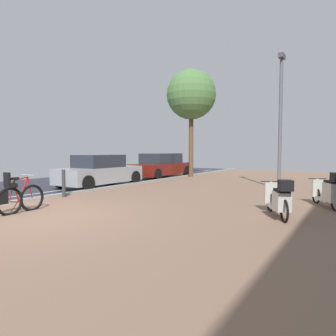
{
  "coord_description": "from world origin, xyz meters",
  "views": [
    {
      "loc": [
        6.43,
        -4.29,
        1.61
      ],
      "look_at": [
        1.99,
        2.65,
        1.11
      ],
      "focal_mm": 31.77,
      "sensor_mm": 36.0,
      "label": 1
    }
  ],
  "objects_px": {
    "parked_car_far": "(161,166)",
    "street_tree": "(191,95)",
    "parked_car_near": "(100,171)",
    "bollard_far": "(64,183)",
    "lamp_post": "(280,115)",
    "scooter_near": "(279,199)",
    "scooter_mid": "(329,192)",
    "bicycle_foreground": "(18,197)"
  },
  "relations": [
    {
      "from": "parked_car_near",
      "to": "scooter_mid",
      "type": "bearing_deg",
      "value": -2.11
    },
    {
      "from": "parked_car_far",
      "to": "scooter_mid",
      "type": "bearing_deg",
      "value": -30.66
    },
    {
      "from": "bicycle_foreground",
      "to": "scooter_mid",
      "type": "height_order",
      "value": "bicycle_foreground"
    },
    {
      "from": "parked_car_near",
      "to": "bollard_far",
      "type": "height_order",
      "value": "parked_car_near"
    },
    {
      "from": "bicycle_foreground",
      "to": "parked_car_near",
      "type": "xyz_separation_m",
      "value": [
        -2.46,
        5.29,
        0.26
      ]
    },
    {
      "from": "scooter_near",
      "to": "parked_car_near",
      "type": "bearing_deg",
      "value": 164.45
    },
    {
      "from": "parked_car_near",
      "to": "bollard_far",
      "type": "xyz_separation_m",
      "value": [
        1.32,
        -2.99,
        -0.18
      ]
    },
    {
      "from": "scooter_near",
      "to": "parked_car_far",
      "type": "bearing_deg",
      "value": 138.32
    },
    {
      "from": "parked_car_far",
      "to": "street_tree",
      "type": "xyz_separation_m",
      "value": [
        1.39,
        1.18,
        4.24
      ]
    },
    {
      "from": "parked_car_far",
      "to": "lamp_post",
      "type": "distance_m",
      "value": 7.91
    },
    {
      "from": "scooter_mid",
      "to": "parked_car_far",
      "type": "bearing_deg",
      "value": 149.34
    },
    {
      "from": "scooter_near",
      "to": "parked_car_near",
      "type": "relative_size",
      "value": 0.4
    },
    {
      "from": "parked_car_far",
      "to": "bollard_far",
      "type": "bearing_deg",
      "value": -79.88
    },
    {
      "from": "parked_car_near",
      "to": "lamp_post",
      "type": "height_order",
      "value": "lamp_post"
    },
    {
      "from": "street_tree",
      "to": "bollard_far",
      "type": "bearing_deg",
      "value": -89.58
    },
    {
      "from": "bicycle_foreground",
      "to": "scooter_mid",
      "type": "relative_size",
      "value": 0.9
    },
    {
      "from": "street_tree",
      "to": "bollard_far",
      "type": "relative_size",
      "value": 6.81
    },
    {
      "from": "lamp_post",
      "to": "street_tree",
      "type": "height_order",
      "value": "street_tree"
    },
    {
      "from": "lamp_post",
      "to": "street_tree",
      "type": "relative_size",
      "value": 0.85
    },
    {
      "from": "scooter_mid",
      "to": "parked_car_far",
      "type": "distance_m",
      "value": 10.83
    },
    {
      "from": "bollard_far",
      "to": "scooter_near",
      "type": "bearing_deg",
      "value": 5.7
    },
    {
      "from": "scooter_near",
      "to": "bollard_far",
      "type": "height_order",
      "value": "scooter_near"
    },
    {
      "from": "scooter_mid",
      "to": "parked_car_near",
      "type": "bearing_deg",
      "value": 177.89
    },
    {
      "from": "lamp_post",
      "to": "street_tree",
      "type": "xyz_separation_m",
      "value": [
        -5.86,
        3.28,
        1.87
      ]
    },
    {
      "from": "scooter_mid",
      "to": "street_tree",
      "type": "height_order",
      "value": "street_tree"
    },
    {
      "from": "scooter_mid",
      "to": "lamp_post",
      "type": "height_order",
      "value": "lamp_post"
    },
    {
      "from": "bicycle_foreground",
      "to": "scooter_near",
      "type": "bearing_deg",
      "value": 27.26
    },
    {
      "from": "parked_car_far",
      "to": "bicycle_foreground",
      "type": "bearing_deg",
      "value": -76.05
    },
    {
      "from": "scooter_near",
      "to": "lamp_post",
      "type": "xyz_separation_m",
      "value": [
        -1.16,
        5.38,
        2.61
      ]
    },
    {
      "from": "bollard_far",
      "to": "lamp_post",
      "type": "bearing_deg",
      "value": 46.37
    },
    {
      "from": "parked_car_near",
      "to": "street_tree",
      "type": "distance_m",
      "value": 7.76
    },
    {
      "from": "scooter_mid",
      "to": "lamp_post",
      "type": "distance_m",
      "value": 4.75
    },
    {
      "from": "bicycle_foreground",
      "to": "parked_car_near",
      "type": "relative_size",
      "value": 0.34
    },
    {
      "from": "parked_car_near",
      "to": "bicycle_foreground",
      "type": "bearing_deg",
      "value": -65.04
    },
    {
      "from": "parked_car_near",
      "to": "street_tree",
      "type": "height_order",
      "value": "street_tree"
    },
    {
      "from": "scooter_mid",
      "to": "parked_car_far",
      "type": "relative_size",
      "value": 0.36
    },
    {
      "from": "scooter_mid",
      "to": "lamp_post",
      "type": "xyz_separation_m",
      "value": [
        -2.07,
        3.42,
        2.58
      ]
    },
    {
      "from": "bollard_far",
      "to": "street_tree",
      "type": "bearing_deg",
      "value": 90.42
    },
    {
      "from": "parked_car_far",
      "to": "lamp_post",
      "type": "relative_size",
      "value": 0.78
    },
    {
      "from": "street_tree",
      "to": "bollard_far",
      "type": "xyz_separation_m",
      "value": [
        0.07,
        -9.35,
        -4.45
      ]
    },
    {
      "from": "scooter_mid",
      "to": "parked_car_far",
      "type": "height_order",
      "value": "parked_car_far"
    },
    {
      "from": "bicycle_foreground",
      "to": "parked_car_far",
      "type": "relative_size",
      "value": 0.32
    }
  ]
}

